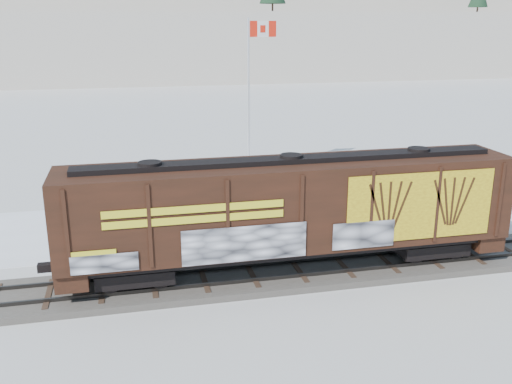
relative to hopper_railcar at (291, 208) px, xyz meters
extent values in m
plane|color=white|center=(0.38, 0.01, -3.05)|extent=(500.00, 500.00, 0.00)
cube|color=#59544C|center=(0.38, 0.01, -2.91)|extent=(50.00, 3.40, 0.28)
cube|color=#33302D|center=(0.38, -0.71, -2.70)|extent=(50.00, 0.10, 0.15)
cube|color=#33302D|center=(0.38, 0.73, -2.70)|extent=(50.00, 0.10, 0.15)
cube|color=white|center=(0.38, 7.51, -3.04)|extent=(40.00, 8.00, 0.03)
cube|color=white|center=(0.38, 95.01, 2.95)|extent=(360.00, 40.00, 12.00)
cube|color=white|center=(0.38, 125.01, 8.95)|extent=(360.00, 40.00, 24.00)
cube|color=black|center=(-6.34, 0.01, -2.17)|extent=(3.00, 2.00, 0.90)
cube|color=black|center=(6.33, 0.01, -2.17)|extent=(3.00, 2.00, 0.90)
cylinder|color=black|center=(-7.29, -0.77, -2.17)|extent=(0.90, 0.12, 0.90)
cube|color=black|center=(0.00, 0.01, -1.65)|extent=(18.41, 2.40, 0.25)
cube|color=black|center=(0.00, 0.01, 0.19)|extent=(18.41, 3.00, 3.43)
cube|color=black|center=(0.00, 0.01, 2.00)|extent=(16.94, 0.90, 0.20)
cube|color=yellow|center=(4.97, -1.53, 0.19)|extent=(6.26, 0.03, 2.78)
cube|color=gold|center=(-4.06, -1.53, 0.54)|extent=(6.63, 0.02, 0.70)
cube|color=white|center=(-2.21, -1.54, -0.77)|extent=(4.79, 0.03, 1.40)
cylinder|color=silver|center=(1.69, 15.92, -2.95)|extent=(0.90, 0.90, 0.20)
cylinder|color=silver|center=(1.69, 15.92, 2.23)|extent=(0.14, 0.14, 10.56)
cube|color=red|center=(2.04, 15.92, 6.81)|extent=(0.50, 0.07, 1.00)
cube|color=white|center=(2.64, 15.92, 6.81)|extent=(0.70, 0.09, 1.00)
cube|color=red|center=(3.29, 15.92, 6.81)|extent=(0.50, 0.07, 1.00)
imported|color=silver|center=(-5.08, 7.39, -2.27)|extent=(4.51, 2.00, 1.51)
imported|color=silver|center=(4.51, 8.24, -2.36)|extent=(4.08, 1.48, 1.34)
imported|color=#21252A|center=(4.36, 8.43, -2.26)|extent=(5.67, 3.69, 1.53)
camera|label=1|loc=(-6.27, -21.12, 7.25)|focal=40.00mm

